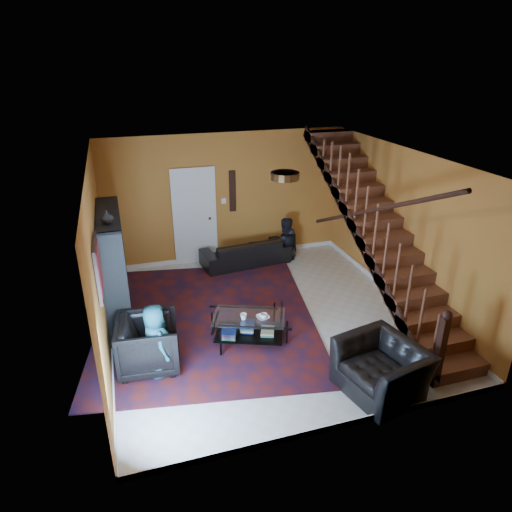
{
  "coord_description": "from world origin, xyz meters",
  "views": [
    {
      "loc": [
        -2.2,
        -6.54,
        4.27
      ],
      "look_at": [
        -0.04,
        0.4,
        1.03
      ],
      "focal_mm": 32.0,
      "sensor_mm": 36.0,
      "label": 1
    }
  ],
  "objects_px": {
    "armchair_right": "(382,369)",
    "coffee_table": "(249,326)",
    "bookshelf": "(116,272)",
    "sofa": "(245,252)",
    "armchair_left": "(148,344)"
  },
  "relations": [
    {
      "from": "bookshelf",
      "to": "armchair_left",
      "type": "relative_size",
      "value": 2.27
    },
    {
      "from": "sofa",
      "to": "armchair_right",
      "type": "distance_m",
      "value": 4.59
    },
    {
      "from": "bookshelf",
      "to": "coffee_table",
      "type": "xyz_separation_m",
      "value": [
        1.95,
        -1.14,
        -0.72
      ]
    },
    {
      "from": "bookshelf",
      "to": "armchair_left",
      "type": "height_order",
      "value": "bookshelf"
    },
    {
      "from": "armchair_left",
      "to": "armchair_right",
      "type": "distance_m",
      "value": 3.31
    },
    {
      "from": "sofa",
      "to": "bookshelf",
      "type": "bearing_deg",
      "value": 25.44
    },
    {
      "from": "armchair_left",
      "to": "armchair_right",
      "type": "bearing_deg",
      "value": -110.72
    },
    {
      "from": "sofa",
      "to": "armchair_right",
      "type": "relative_size",
      "value": 1.74
    },
    {
      "from": "armchair_right",
      "to": "coffee_table",
      "type": "xyz_separation_m",
      "value": [
        -1.37,
        1.71,
        -0.11
      ]
    },
    {
      "from": "bookshelf",
      "to": "armchair_left",
      "type": "distance_m",
      "value": 1.54
    },
    {
      "from": "coffee_table",
      "to": "armchair_right",
      "type": "bearing_deg",
      "value": -51.2
    },
    {
      "from": "armchair_right",
      "to": "coffee_table",
      "type": "bearing_deg",
      "value": -153.95
    },
    {
      "from": "armchair_left",
      "to": "armchair_right",
      "type": "xyz_separation_m",
      "value": [
        2.97,
        -1.47,
        -0.04
      ]
    },
    {
      "from": "sofa",
      "to": "coffee_table",
      "type": "height_order",
      "value": "sofa"
    },
    {
      "from": "armchair_left",
      "to": "armchair_right",
      "type": "relative_size",
      "value": 0.8
    }
  ]
}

